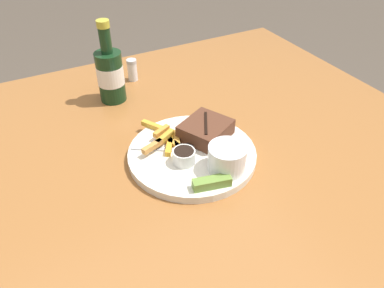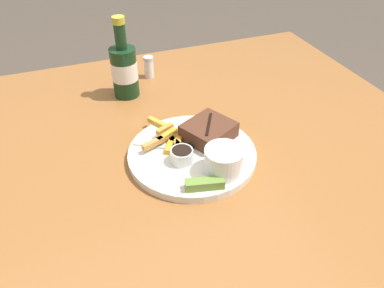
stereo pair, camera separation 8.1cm
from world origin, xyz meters
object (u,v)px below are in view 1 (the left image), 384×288
Objects in this scene: beer_bottle at (110,73)px; knife_utensil at (191,141)px; coleslaw_cup at (227,157)px; fork_utensil at (159,149)px; steak_portion at (206,130)px; dinner_plate at (192,154)px; salt_shaker at (132,70)px; pickle_spear at (212,183)px; dipping_sauce_cup at (184,156)px.

knife_utensil is at bearing -73.26° from beer_bottle.
fork_utensil is at bearing 128.56° from coleslaw_cup.
dinner_plate is at bearing -147.89° from steak_portion.
salt_shaker is (0.08, 0.36, 0.01)m from fork_utensil.
beer_bottle is 0.13m from salt_shaker.
pickle_spear is 0.56× the size of knife_utensil.
fork_utensil is at bearing -101.85° from salt_shaker.
beer_bottle is (-0.11, 0.41, 0.03)m from coleslaw_cup.
salt_shaker is at bearing 42.43° from beer_bottle.
dinner_plate is at bearing -168.15° from knife_utensil.
fork_utensil is (-0.12, 0.01, -0.02)m from steak_portion.
dipping_sauce_cup reaches higher than dinner_plate.
fork_utensil is 0.37m from salt_shaker.
steak_portion reaches higher than dinner_plate.
coleslaw_cup is 0.66× the size of fork_utensil.
steak_portion is 1.13× the size of fork_utensil.
coleslaw_cup reaches higher than dinner_plate.
knife_utensil is 2.18× the size of salt_shaker.
steak_portion is at bearing -66.36° from beer_bottle.
dinner_plate is 2.36× the size of fork_utensil.
pickle_spear is (-0.05, -0.03, -0.02)m from coleslaw_cup.
beer_bottle is (-0.06, 0.44, 0.05)m from pickle_spear.
dipping_sauce_cup is 0.07m from fork_utensil.
steak_portion is 0.12m from coleslaw_cup.
fork_utensil is 0.08m from knife_utensil.
dinner_plate is 1.29× the size of beer_bottle.
coleslaw_cup is 0.56× the size of knife_utensil.
dipping_sauce_cup is at bearing -142.49° from dinner_plate.
salt_shaker is at bearing 110.26° from fork_utensil.
knife_utensil is at bearing 100.72° from coleslaw_cup.
fork_utensil is 1.84× the size of salt_shaker.
coleslaw_cup is 0.12m from knife_utensil.
knife_utensil is at bearing 49.79° from dipping_sauce_cup.
beer_bottle reaches higher than dinner_plate.
fork_utensil is (-0.05, 0.15, -0.01)m from pickle_spear.
fork_utensil is at bearing 115.53° from dipping_sauce_cup.
pickle_spear is (-0.07, -0.15, -0.01)m from steak_portion.
pickle_spear is at bearing -149.89° from coleslaw_cup.
beer_bottle reaches higher than knife_utensil.
salt_shaker is (-0.02, 0.49, -0.02)m from coleslaw_cup.
coleslaw_cup is (-0.02, -0.12, 0.01)m from steak_portion.
pickle_spear is 0.44m from beer_bottle.
steak_portion reaches higher than pickle_spear.
salt_shaker is (0.01, 0.40, 0.02)m from dinner_plate.
beer_bottle reaches higher than coleslaw_cup.
steak_portion is 0.62× the size of beer_bottle.
beer_bottle is (-0.01, 0.28, 0.06)m from fork_utensil.
dipping_sauce_cup is 0.75× the size of salt_shaker.
steak_portion reaches higher than dipping_sauce_cup.
pickle_spear reaches higher than fork_utensil.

